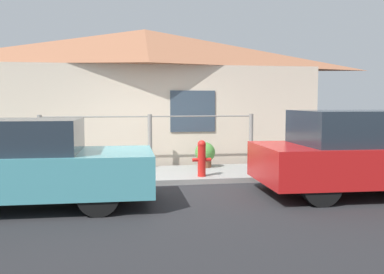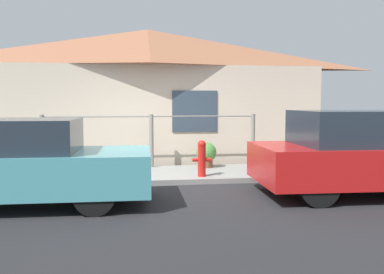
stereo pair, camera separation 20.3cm
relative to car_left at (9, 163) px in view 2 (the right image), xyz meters
The scene contains 8 objects.
ground_plane 2.73m from the car_left, 28.90° to the left, with size 60.00×60.00×0.00m, color #262628.
sidewalk 3.26m from the car_left, 43.75° to the left, with size 24.00×1.88×0.10m.
house 5.48m from the car_left, 62.70° to the left, with size 9.05×2.23×3.48m.
fence 3.79m from the car_left, 52.39° to the left, with size 4.90×0.10×1.21m.
car_left is the anchor object (origin of this frame).
car_right 5.80m from the car_left, ahead, with size 3.83×1.93×1.44m.
fire_hydrant 3.62m from the car_left, 26.14° to the left, with size 0.38×0.17×0.73m.
potted_plant_near_hydrant 4.50m from the car_left, 37.84° to the left, with size 0.46×0.46×0.57m.
Camera 2 is at (-0.51, -8.04, 1.59)m, focal length 40.00 mm.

